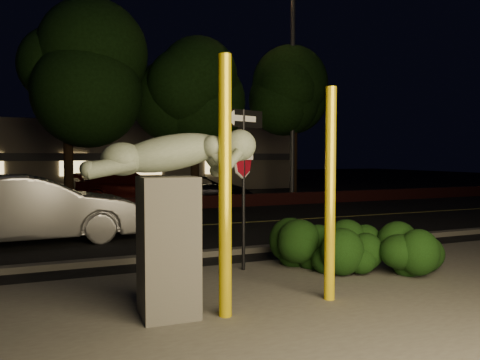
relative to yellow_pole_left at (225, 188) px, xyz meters
name	(u,v)px	position (x,y,z in m)	size (l,w,h in m)	color
ground	(149,215)	(1.16, 10.66, -1.67)	(90.00, 90.00, 0.00)	black
patio	(317,313)	(1.16, -0.34, -1.66)	(14.00, 6.00, 0.02)	#4C4944
road	(170,227)	(1.16, 7.66, -1.67)	(80.00, 8.00, 0.01)	black
lane_marking	(170,227)	(1.16, 7.66, -1.65)	(80.00, 0.12, 0.01)	#ADA845
curb	(218,252)	(1.16, 3.56, -1.61)	(80.00, 0.25, 0.12)	#4C4944
brick_wall	(142,204)	(1.16, 11.96, -1.42)	(40.00, 0.35, 0.50)	#4A1817
parking_lot	(121,198)	(1.16, 17.66, -1.66)	(40.00, 12.00, 0.01)	black
building	(102,157)	(1.16, 25.65, 0.33)	(22.00, 10.20, 4.00)	slate
tree_far_b	(66,52)	(-1.34, 13.86, 4.38)	(5.20, 5.20, 8.41)	black
tree_far_c	(194,70)	(3.66, 13.46, 3.99)	(4.80, 4.80, 7.84)	black
tree_far_d	(294,84)	(8.66, 13.96, 3.75)	(4.40, 4.40, 7.42)	black
yellow_pole_left	(225,188)	(0.00, 0.00, 0.00)	(0.17, 0.17, 3.34)	yellow
yellow_pole_right	(330,195)	(1.62, 0.09, -0.15)	(0.15, 0.15, 3.04)	yellow
signpost	(243,157)	(1.15, 2.14, 0.38)	(0.92, 0.40, 2.89)	black
sculpture	(171,201)	(-0.62, 0.31, -0.18)	(2.26, 0.72, 2.42)	#4C4944
hedge_center	(294,241)	(2.12, 2.04, -1.18)	(1.88, 0.88, 0.98)	black
hedge_right	(356,245)	(2.95, 1.27, -1.18)	(1.49, 0.80, 0.98)	black
hedge_far_right	(413,249)	(3.75, 0.75, -1.21)	(1.32, 0.83, 0.92)	black
streetlight	(289,62)	(8.15, 13.53, 4.67)	(1.58, 0.59, 10.66)	#454549
silver_sedan	(34,209)	(-2.41, 6.43, -0.86)	(1.71, 4.91, 1.62)	#B4B3B9
parked_car_darkred	(131,188)	(1.23, 15.01, -0.99)	(1.92, 4.72, 1.37)	#450D09
parked_car_dark	(202,190)	(4.12, 13.85, -1.07)	(1.99, 4.31, 1.20)	black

